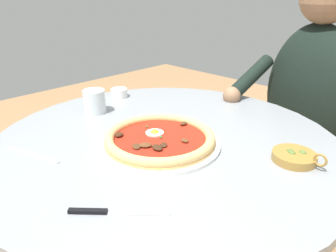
% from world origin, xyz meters
% --- Properties ---
extents(dining_table, '(1.01, 1.01, 0.72)m').
position_xyz_m(dining_table, '(0.00, 0.00, 0.57)').
color(dining_table, gray).
rests_on(dining_table, ground).
extents(pizza_on_plate, '(0.34, 0.34, 0.04)m').
position_xyz_m(pizza_on_plate, '(-0.02, 0.04, 0.74)').
color(pizza_on_plate, white).
rests_on(pizza_on_plate, dining_table).
extents(water_glass, '(0.08, 0.08, 0.08)m').
position_xyz_m(water_glass, '(0.32, 0.03, 0.76)').
color(water_glass, silver).
rests_on(water_glass, dining_table).
extents(steak_knife, '(0.15, 0.14, 0.01)m').
position_xyz_m(steak_knife, '(-0.15, 0.32, 0.72)').
color(steak_knife, silver).
rests_on(steak_knife, dining_table).
extents(ramekin_capers, '(0.07, 0.07, 0.03)m').
position_xyz_m(ramekin_capers, '(0.40, -0.14, 0.74)').
color(ramekin_capers, white).
rests_on(ramekin_capers, dining_table).
extents(olive_pan, '(0.14, 0.11, 0.05)m').
position_xyz_m(olive_pan, '(-0.33, -0.14, 0.73)').
color(olive_pan, olive).
rests_on(olive_pan, dining_table).
extents(fork_utensil, '(0.18, 0.07, 0.00)m').
position_xyz_m(fork_utensil, '(0.17, 0.32, 0.72)').
color(fork_utensil, '#BCBCC1').
rests_on(fork_utensil, dining_table).
extents(diner_person, '(0.44, 0.48, 1.20)m').
position_xyz_m(diner_person, '(-0.14, -0.69, 0.54)').
color(diner_person, '#282833').
rests_on(diner_person, ground).
extents(cafe_chair_diner, '(0.51, 0.51, 0.84)m').
position_xyz_m(cafe_chair_diner, '(-0.17, -0.83, 0.52)').
color(cafe_chair_diner, '#957050').
rests_on(cafe_chair_diner, ground).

